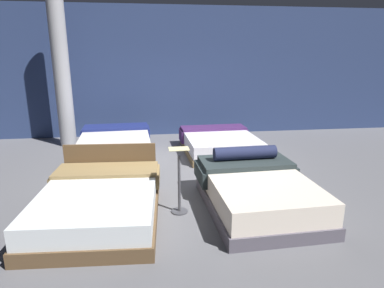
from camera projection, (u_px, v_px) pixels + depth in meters
ground_plane at (172, 176)px, 6.28m from camera, size 18.00×18.00×0.02m
showroom_back_wall at (162, 72)px, 9.06m from camera, size 18.00×0.06×3.50m
bed_0 at (100, 202)px, 4.58m from camera, size 1.73×2.23×0.80m
bed_1 at (257, 190)px, 4.89m from camera, size 1.59×2.13×0.79m
bed_2 at (116, 144)px, 7.48m from camera, size 1.69×2.17×0.54m
bed_3 at (219, 143)px, 7.72m from camera, size 1.72×2.05×0.47m
price_sign at (179, 188)px, 4.71m from camera, size 0.28×0.24×0.97m
support_pillar at (62, 75)px, 7.92m from camera, size 0.39×0.39×3.50m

